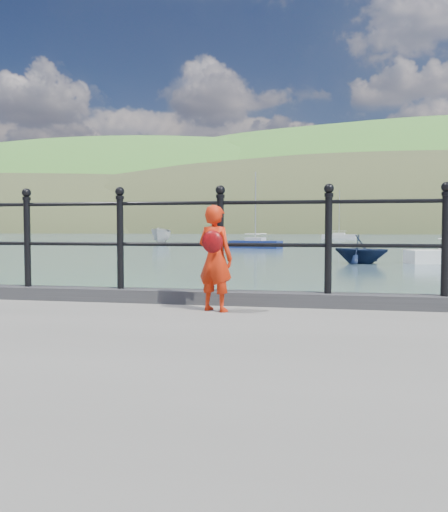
% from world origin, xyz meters
% --- Properties ---
extents(ground, '(600.00, 600.00, 0.00)m').
position_xyz_m(ground, '(0.00, 0.00, 0.00)').
color(ground, '#2D4251').
rests_on(ground, ground).
extents(kerb, '(60.00, 0.30, 0.15)m').
position_xyz_m(kerb, '(0.00, -0.15, 1.07)').
color(kerb, '#28282B').
rests_on(kerb, quay).
extents(railing, '(18.11, 0.11, 1.20)m').
position_xyz_m(railing, '(0.00, -0.15, 1.82)').
color(railing, black).
rests_on(railing, kerb).
extents(far_shore, '(830.00, 200.00, 156.00)m').
position_xyz_m(far_shore, '(38.34, 239.41, -22.57)').
color(far_shore, '#333A21').
rests_on(far_shore, ground).
extents(child, '(0.47, 0.40, 1.10)m').
position_xyz_m(child, '(0.65, -0.68, 1.56)').
color(child, red).
rests_on(child, quay).
extents(launch_white, '(2.20, 4.94, 1.86)m').
position_xyz_m(launch_white, '(-16.98, 52.33, 0.93)').
color(launch_white, beige).
rests_on(launch_white, ground).
extents(launch_navy, '(3.68, 3.50, 1.52)m').
position_xyz_m(launch_navy, '(3.32, 22.72, 0.76)').
color(launch_navy, black).
rests_on(launch_navy, ground).
extents(sailboat_deep, '(5.90, 2.78, 8.46)m').
position_xyz_m(sailboat_deep, '(3.07, 89.08, 0.34)').
color(sailboat_deep, beige).
rests_on(sailboat_deep, ground).
extents(sailboat_port, '(4.97, 2.81, 7.05)m').
position_xyz_m(sailboat_port, '(-4.91, 42.25, 0.34)').
color(sailboat_port, navy).
rests_on(sailboat_port, ground).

